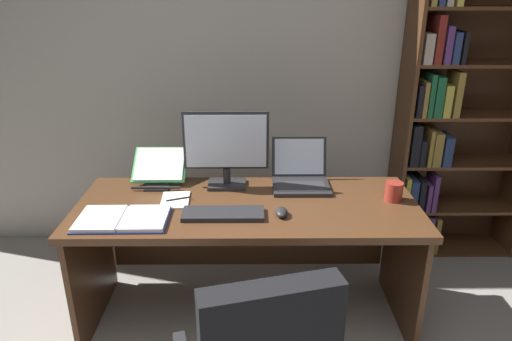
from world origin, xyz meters
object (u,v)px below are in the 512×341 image
(computer_mouse, at_px, (282,212))
(notepad, at_px, (175,200))
(bookshelf, at_px, (450,119))
(pen, at_px, (179,199))
(laptop, at_px, (300,176))
(open_binder, at_px, (123,219))
(monitor, at_px, (226,149))
(desk, at_px, (248,228))
(reading_stand_with_book, at_px, (159,168))
(coffee_mug, at_px, (394,191))
(keyboard, at_px, (223,214))

(computer_mouse, relative_size, notepad, 0.50)
(bookshelf, height_order, pen, bookshelf)
(laptop, relative_size, open_binder, 0.72)
(monitor, relative_size, open_binder, 1.06)
(desk, height_order, open_binder, open_binder)
(reading_stand_with_book, distance_m, notepad, 0.32)
(monitor, relative_size, pen, 3.51)
(notepad, xyz_separation_m, coffee_mug, (1.20, 0.00, 0.05))
(pen, bearing_deg, keyboard, -35.02)
(bookshelf, relative_size, coffee_mug, 19.73)
(open_binder, relative_size, notepad, 2.20)
(notepad, bearing_deg, pen, 0.00)
(monitor, relative_size, coffee_mug, 4.66)
(open_binder, height_order, coffee_mug, coffee_mug)
(keyboard, height_order, coffee_mug, coffee_mug)
(keyboard, distance_m, pen, 0.31)
(desk, distance_m, notepad, 0.45)
(reading_stand_with_book, bearing_deg, coffee_mug, -11.46)
(open_binder, height_order, pen, open_binder)
(coffee_mug, bearing_deg, keyboard, -168.92)
(bookshelf, bearing_deg, pen, -157.05)
(pen, bearing_deg, open_binder, -137.30)
(open_binder, bearing_deg, laptop, 24.95)
(desk, relative_size, pen, 13.28)
(bookshelf, distance_m, pen, 1.92)
(monitor, bearing_deg, computer_mouse, -52.28)
(bookshelf, distance_m, monitor, 1.60)
(desk, bearing_deg, monitor, 126.45)
(desk, distance_m, computer_mouse, 0.36)
(laptop, relative_size, keyboard, 0.79)
(desk, bearing_deg, bookshelf, 26.89)
(desk, xyz_separation_m, open_binder, (-0.62, -0.27, 0.21))
(pen, relative_size, coffee_mug, 1.33)
(coffee_mug, bearing_deg, reading_stand_with_book, 168.54)
(open_binder, bearing_deg, keyboard, 5.09)
(keyboard, bearing_deg, bookshelf, 31.56)
(laptop, height_order, coffee_mug, laptop)
(bookshelf, xyz_separation_m, pen, (-1.76, -0.74, -0.24))
(keyboard, xyz_separation_m, computer_mouse, (0.30, 0.00, 0.01))
(open_binder, distance_m, pen, 0.34)
(desk, xyz_separation_m, computer_mouse, (0.18, -0.22, 0.22))
(reading_stand_with_book, bearing_deg, computer_mouse, -32.59)
(bookshelf, xyz_separation_m, computer_mouse, (-1.20, -0.92, -0.24))
(reading_stand_with_book, xyz_separation_m, notepad, (0.13, -0.27, -0.08))
(computer_mouse, bearing_deg, desk, 128.63)
(coffee_mug, bearing_deg, pen, -179.85)
(desk, xyz_separation_m, coffee_mug, (0.81, -0.04, 0.25))
(computer_mouse, distance_m, coffee_mug, 0.65)
(notepad, bearing_deg, keyboard, -33.02)
(desk, xyz_separation_m, pen, (-0.38, -0.04, 0.21))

